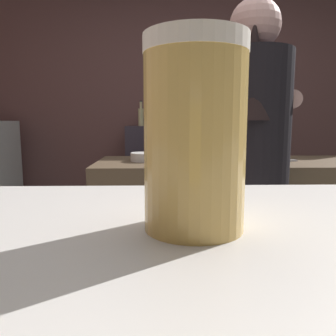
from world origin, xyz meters
name	(u,v)px	position (x,y,z in m)	size (l,w,h in m)	color
wall_back	(192,102)	(0.00, 2.20, 1.35)	(5.20, 0.10, 2.70)	brown
prep_counter	(271,235)	(0.35, 0.70, 0.46)	(2.10, 0.60, 0.92)	brown
back_shelf	(169,183)	(-0.24, 1.92, 0.55)	(0.81, 0.36, 1.11)	#38303C
bartender	(250,162)	(0.08, 0.24, 0.97)	(0.49, 0.55, 1.67)	#28342F
mixing_bowl	(146,157)	(-0.41, 0.71, 0.94)	(0.18, 0.18, 0.05)	silver
chefs_knife	(279,161)	(0.36, 0.65, 0.92)	(0.24, 0.03, 0.01)	silver
pint_glass_far	(195,135)	(-0.31, -0.96, 1.14)	(0.08, 0.08, 0.15)	tan
bottle_soy	(189,116)	(-0.05, 1.95, 1.20)	(0.06, 0.06, 0.24)	#CED285
bottle_hot_sauce	(166,116)	(-0.26, 2.02, 1.21)	(0.05, 0.05, 0.25)	red
bottle_olive_oil	(141,116)	(-0.50, 1.90, 1.20)	(0.05, 0.05, 0.23)	#CAC288
bottle_vinegar	(171,118)	(-0.22, 1.93, 1.18)	(0.06, 0.06, 0.19)	#2C569F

